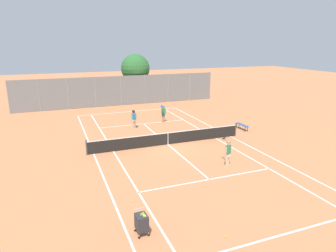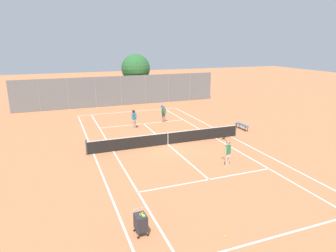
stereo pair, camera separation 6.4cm
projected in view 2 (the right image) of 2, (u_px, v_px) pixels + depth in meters
ground_plane at (168, 145)px, 22.55m from camera, size 120.00×120.00×0.00m
court_line_markings at (168, 144)px, 22.55m from camera, size 11.10×23.90×0.01m
tennis_net at (168, 138)px, 22.41m from camera, size 12.00×0.10×1.07m
ball_cart at (141, 222)px, 11.90m from camera, size 0.52×0.65×0.96m
player_near_side at (228, 152)px, 18.38m from camera, size 0.45×0.88×1.77m
player_far_left at (134, 118)px, 26.62m from camera, size 0.57×0.82×1.77m
player_far_right at (163, 113)px, 28.65m from camera, size 0.73×0.72×1.77m
loose_tennis_ball_0 at (225, 236)px, 11.84m from camera, size 0.07×0.07×0.07m
loose_tennis_ball_1 at (131, 201)px, 14.49m from camera, size 0.07×0.07×0.07m
loose_tennis_ball_2 at (185, 122)px, 28.67m from camera, size 0.07×0.07×0.07m
courtside_bench at (242, 125)px, 26.29m from camera, size 0.36×1.50×0.47m
back_fence at (121, 91)px, 36.13m from camera, size 24.49×0.08×3.59m
tree_behind_left at (136, 69)px, 38.11m from camera, size 3.63×3.63×6.04m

